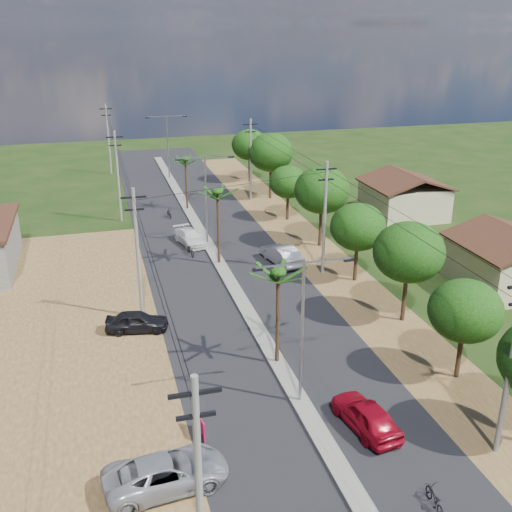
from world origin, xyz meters
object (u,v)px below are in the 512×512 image
at_px(car_parked_silver, 166,473).
at_px(roadside_sign, 200,426).
at_px(car_silver_mid, 282,255).
at_px(moto_rider_east, 435,500).
at_px(car_red_near, 366,416).
at_px(car_white_far, 190,238).
at_px(car_parked_dark, 137,322).

bearing_deg(car_parked_silver, roadside_sign, -39.80).
bearing_deg(car_silver_mid, moto_rider_east, 74.70).
distance_m(car_silver_mid, moto_rider_east, 27.24).
bearing_deg(car_parked_silver, car_silver_mid, -34.62).
distance_m(car_silver_mid, car_parked_silver, 26.24).
distance_m(car_red_near, car_white_far, 28.49).
xyz_separation_m(car_silver_mid, car_parked_silver, (-12.50, -23.07, -0.04)).
relative_size(car_white_far, moto_rider_east, 2.70).
bearing_deg(car_parked_dark, car_parked_silver, -169.57).
bearing_deg(car_silver_mid, car_parked_dark, 23.84).
bearing_deg(car_silver_mid, car_parked_silver, 50.77).
height_order(car_white_far, roadside_sign, car_white_far).
relative_size(car_parked_dark, roadside_sign, 3.00).
distance_m(car_silver_mid, roadside_sign, 22.65).
xyz_separation_m(car_parked_dark, roadside_sign, (2.00, -11.43, -0.13)).
relative_size(car_red_near, car_white_far, 0.99).
bearing_deg(car_parked_dark, car_red_near, -132.45).
height_order(car_silver_mid, car_parked_dark, car_silver_mid).
height_order(car_silver_mid, roadside_sign, car_silver_mid).
bearing_deg(roadside_sign, moto_rider_east, -48.27).
distance_m(car_red_near, car_parked_silver, 9.97).
relative_size(car_parked_silver, moto_rider_east, 3.26).
xyz_separation_m(car_silver_mid, car_white_far, (-6.50, 6.56, -0.15)).
bearing_deg(moto_rider_east, car_red_near, -78.97).
xyz_separation_m(car_silver_mid, car_parked_dark, (-12.50, -8.63, -0.11)).
distance_m(car_white_far, roadside_sign, 26.92).
relative_size(car_parked_silver, car_parked_dark, 1.35).
height_order(car_red_near, car_parked_silver, car_red_near).
bearing_deg(car_white_far, car_parked_dark, -124.89).
xyz_separation_m(car_white_far, roadside_sign, (-4.00, -26.63, -0.10)).
distance_m(car_silver_mid, car_white_far, 9.24).
xyz_separation_m(car_red_near, car_silver_mid, (2.63, 21.67, 0.04)).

